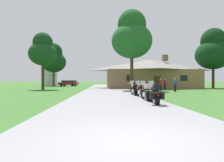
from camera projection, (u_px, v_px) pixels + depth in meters
ground_plane at (108, 91)px, 23.91m from camera, size 500.00×500.00×0.00m
asphalt_driveway at (109, 92)px, 21.91m from camera, size 6.40×80.00×0.06m
motorcycle_black_nearest_to_camera at (155, 94)px, 10.42m from camera, size 0.77×2.08×1.30m
motorcycle_red_second_in_row at (146, 92)px, 12.36m from camera, size 0.66×2.08×1.30m
motorcycle_red_third_in_row at (141, 90)px, 14.74m from camera, size 0.66×2.08×1.30m
motorcycle_white_fourth_in_row at (134, 89)px, 16.72m from camera, size 0.66×2.08×1.30m
motorcycle_green_farthest_in_row at (134, 88)px, 18.60m from camera, size 0.66×2.08×1.30m
stone_lodge at (150, 73)px, 34.10m from camera, size 16.46×9.50×6.08m
bystander_red_shirt_near_lodge at (165, 83)px, 28.09m from camera, size 0.33×0.52×1.67m
bystander_red_shirt_beside_signpost at (161, 84)px, 24.38m from camera, size 0.51×0.35×1.67m
bystander_blue_shirt_by_tree at (175, 84)px, 22.71m from camera, size 0.34×0.52×1.67m
tree_right_of_lodge at (213, 51)px, 33.19m from camera, size 6.10×6.10×10.68m
tree_by_lodge_front at (132, 36)px, 25.45m from camera, size 5.53×5.53×11.04m
tree_left_far at (54, 59)px, 45.02m from camera, size 5.86×5.86×10.37m
tree_left_near at (43, 51)px, 28.03m from camera, size 4.14×4.14×8.59m
metal_silo_distant at (50, 74)px, 51.87m from camera, size 3.83×3.83×6.61m
parked_red_suv_far_left at (69, 83)px, 45.27m from camera, size 4.91×2.89×1.40m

